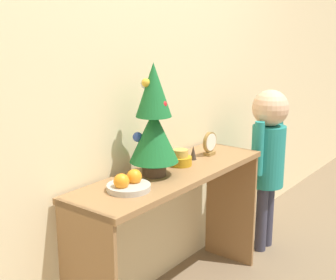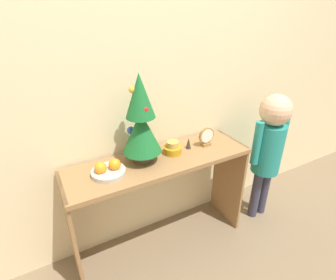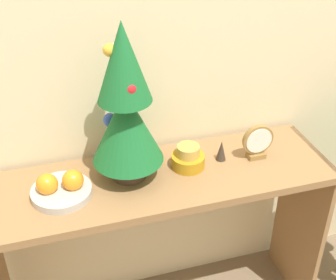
# 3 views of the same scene
# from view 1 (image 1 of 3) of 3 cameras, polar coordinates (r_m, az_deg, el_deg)

# --- Properties ---
(back_wall) EXTENTS (7.00, 0.05, 2.50)m
(back_wall) POSITION_cam_1_polar(r_m,az_deg,el_deg) (2.46, -3.83, 8.27)
(back_wall) COLOR beige
(back_wall) RESTS_ON ground_plane
(console_table) EXTENTS (1.25, 0.38, 0.75)m
(console_table) POSITION_cam_1_polar(r_m,az_deg,el_deg) (2.47, 0.56, -7.56)
(console_table) COLOR olive
(console_table) RESTS_ON ground_plane
(mini_tree) EXTENTS (0.24, 0.24, 0.56)m
(mini_tree) POSITION_cam_1_polar(r_m,az_deg,el_deg) (2.29, -1.76, 2.28)
(mini_tree) COLOR #4C3828
(mini_tree) RESTS_ON console_table
(fruit_bowl) EXTENTS (0.20, 0.20, 0.09)m
(fruit_bowl) POSITION_cam_1_polar(r_m,az_deg,el_deg) (2.15, -4.85, -5.37)
(fruit_bowl) COLOR #B7B2A8
(fruit_bowl) RESTS_ON console_table
(singing_bowl) EXTENTS (0.12, 0.12, 0.09)m
(singing_bowl) POSITION_cam_1_polar(r_m,az_deg,el_deg) (2.51, 1.54, -2.30)
(singing_bowl) COLOR #B78419
(singing_bowl) RESTS_ON console_table
(desk_clock) EXTENTS (0.12, 0.04, 0.14)m
(desk_clock) POSITION_cam_1_polar(r_m,az_deg,el_deg) (2.70, 5.12, -0.46)
(desk_clock) COLOR olive
(desk_clock) RESTS_ON console_table
(figurine) EXTENTS (0.04, 0.04, 0.08)m
(figurine) POSITION_cam_1_polar(r_m,az_deg,el_deg) (2.61, 3.10, -1.55)
(figurine) COLOR #382D23
(figurine) RESTS_ON console_table
(child_figure) EXTENTS (0.34, 0.23, 1.09)m
(child_figure) POSITION_cam_1_polar(r_m,az_deg,el_deg) (3.12, 12.13, -0.99)
(child_figure) COLOR #38384C
(child_figure) RESTS_ON ground_plane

